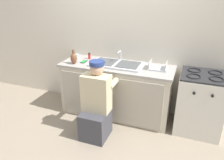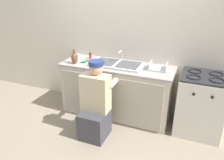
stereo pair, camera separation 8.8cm
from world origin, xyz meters
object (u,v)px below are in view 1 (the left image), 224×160
(sink_double_basin, at_px, (117,64))
(cell_phone, at_px, (84,62))
(stove_range, at_px, (200,103))
(vase_decorative, at_px, (74,58))
(plumber_person, at_px, (96,107))
(water_glass, at_px, (77,57))
(spice_bottle_red, at_px, (89,56))
(dish_rack_tray, at_px, (158,68))

(sink_double_basin, height_order, cell_phone, sink_double_basin)
(stove_range, height_order, vase_decorative, vase_decorative)
(plumber_person, distance_m, water_glass, 1.02)
(vase_decorative, xyz_separation_m, cell_phone, (0.10, 0.13, -0.08))
(spice_bottle_red, height_order, water_glass, spice_bottle_red)
(vase_decorative, height_order, cell_phone, vase_decorative)
(sink_double_basin, bearing_deg, water_glass, 178.96)
(vase_decorative, bearing_deg, cell_phone, 51.70)
(plumber_person, height_order, vase_decorative, plumber_person)
(dish_rack_tray, bearing_deg, water_glass, -178.67)
(sink_double_basin, bearing_deg, stove_range, -0.10)
(water_glass, bearing_deg, cell_phone, -20.76)
(stove_range, distance_m, vase_decorative, 2.00)
(cell_phone, xyz_separation_m, water_glass, (-0.15, 0.06, 0.04))
(stove_range, relative_size, dish_rack_tray, 3.19)
(vase_decorative, distance_m, spice_bottle_red, 0.33)
(plumber_person, height_order, dish_rack_tray, plumber_person)
(vase_decorative, bearing_deg, stove_range, 5.14)
(plumber_person, bearing_deg, cell_phone, 128.34)
(spice_bottle_red, relative_size, water_glass, 1.05)
(water_glass, bearing_deg, sink_double_basin, -1.04)
(stove_range, xyz_separation_m, vase_decorative, (-1.93, -0.17, 0.51))
(cell_phone, bearing_deg, spice_bottle_red, 84.99)
(sink_double_basin, height_order, plumber_person, plumber_person)
(plumber_person, distance_m, spice_bottle_red, 1.02)
(stove_range, distance_m, cell_phone, 1.87)
(plumber_person, xyz_separation_m, spice_bottle_red, (-0.47, 0.79, 0.45))
(dish_rack_tray, bearing_deg, vase_decorative, -170.30)
(cell_phone, bearing_deg, vase_decorative, -128.30)
(stove_range, height_order, plumber_person, plumber_person)
(sink_double_basin, relative_size, vase_decorative, 3.48)
(plumber_person, relative_size, cell_phone, 7.89)
(cell_phone, distance_m, water_glass, 0.17)
(dish_rack_tray, bearing_deg, sink_double_basin, -176.05)
(stove_range, relative_size, cell_phone, 6.38)
(sink_double_basin, relative_size, plumber_person, 0.72)
(sink_double_basin, xyz_separation_m, water_glass, (-0.70, 0.01, 0.03))
(water_glass, bearing_deg, vase_decorative, -76.13)
(stove_range, xyz_separation_m, cell_phone, (-1.82, -0.04, 0.42))
(stove_range, bearing_deg, sink_double_basin, 179.90)
(dish_rack_tray, bearing_deg, cell_phone, -175.74)
(sink_double_basin, distance_m, vase_decorative, 0.68)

